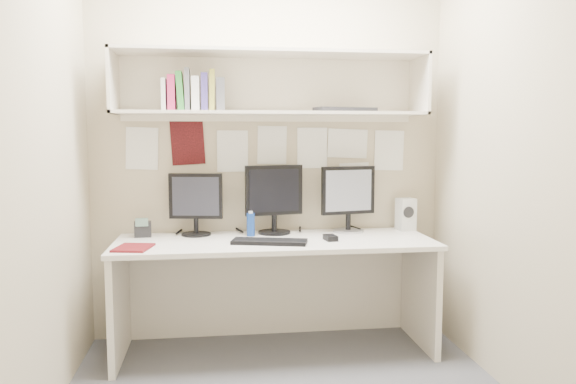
{
  "coord_description": "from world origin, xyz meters",
  "views": [
    {
      "loc": [
        -0.38,
        -2.84,
        1.4
      ],
      "look_at": [
        0.04,
        0.35,
        1.06
      ],
      "focal_mm": 35.0,
      "sensor_mm": 36.0,
      "label": 1
    }
  ],
  "objects": [
    {
      "name": "speaker",
      "position": [
        0.94,
        0.87,
        0.84
      ],
      "size": [
        0.13,
        0.13,
        0.22
      ],
      "rotation": [
        0.0,
        0.0,
        0.15
      ],
      "color": "silver",
      "rests_on": "desk"
    },
    {
      "name": "monitor_left",
      "position": [
        -0.5,
        0.87,
        0.96
      ],
      "size": [
        0.35,
        0.19,
        0.41
      ],
      "rotation": [
        0.0,
        0.0,
        -0.17
      ],
      "color": "black",
      "rests_on": "desk"
    },
    {
      "name": "monitor_center",
      "position": [
        0.02,
        0.87,
        0.98
      ],
      "size": [
        0.39,
        0.22,
        0.46
      ],
      "rotation": [
        0.0,
        0.0,
        0.21
      ],
      "color": "black",
      "rests_on": "desk"
    },
    {
      "name": "wall_front",
      "position": [
        0.0,
        -1.0,
        1.3
      ],
      "size": [
        2.4,
        0.02,
        2.6
      ],
      "primitive_type": "cube",
      "color": "#B6A88B",
      "rests_on": "ground"
    },
    {
      "name": "desk_phone",
      "position": [
        -0.84,
        0.86,
        0.78
      ],
      "size": [
        0.11,
        0.11,
        0.13
      ],
      "rotation": [
        0.0,
        0.0,
        0.09
      ],
      "color": "black",
      "rests_on": "desk"
    },
    {
      "name": "blue_bottle",
      "position": [
        -0.14,
        0.79,
        0.81
      ],
      "size": [
        0.05,
        0.05,
        0.16
      ],
      "color": "navy",
      "rests_on": "desk"
    },
    {
      "name": "wall_back",
      "position": [
        0.0,
        1.0,
        1.3
      ],
      "size": [
        2.4,
        0.02,
        2.6
      ],
      "primitive_type": "cube",
      "color": "#B6A88B",
      "rests_on": "ground"
    },
    {
      "name": "monitor_right",
      "position": [
        0.53,
        0.87,
        0.98
      ],
      "size": [
        0.38,
        0.21,
        0.45
      ],
      "rotation": [
        0.0,
        0.0,
        0.2
      ],
      "color": "#A5A5AA",
      "rests_on": "desk"
    },
    {
      "name": "keyboard",
      "position": [
        -0.05,
        0.52,
        0.74
      ],
      "size": [
        0.48,
        0.27,
        0.02
      ],
      "primitive_type": "cube",
      "rotation": [
        0.0,
        0.0,
        -0.26
      ],
      "color": "black",
      "rests_on": "desk"
    },
    {
      "name": "desk",
      "position": [
        0.0,
        0.65,
        0.37
      ],
      "size": [
        2.0,
        0.7,
        0.73
      ],
      "color": "silver",
      "rests_on": "floor"
    },
    {
      "name": "hutch_tray",
      "position": [
        0.48,
        0.79,
        1.55
      ],
      "size": [
        0.43,
        0.24,
        0.03
      ],
      "primitive_type": "cube",
      "rotation": [
        0.0,
        0.0,
        0.23
      ],
      "color": "black",
      "rests_on": "overhead_hutch"
    },
    {
      "name": "pinned_papers",
      "position": [
        0.0,
        0.99,
        1.25
      ],
      "size": [
        1.92,
        0.01,
        0.48
      ],
      "primitive_type": null,
      "color": "white",
      "rests_on": "wall_back"
    },
    {
      "name": "overhead_hutch",
      "position": [
        0.0,
        0.86,
        1.72
      ],
      "size": [
        2.0,
        0.38,
        0.4
      ],
      "color": "beige",
      "rests_on": "wall_back"
    },
    {
      "name": "wall_left",
      "position": [
        -1.2,
        0.0,
        1.3
      ],
      "size": [
        0.02,
        2.0,
        2.6
      ],
      "primitive_type": "cube",
      "color": "#B6A88B",
      "rests_on": "ground"
    },
    {
      "name": "mouse",
      "position": [
        0.34,
        0.57,
        0.75
      ],
      "size": [
        0.08,
        0.12,
        0.03
      ],
      "primitive_type": "cube",
      "rotation": [
        0.0,
        0.0,
        0.14
      ],
      "color": "black",
      "rests_on": "desk"
    },
    {
      "name": "wall_right",
      "position": [
        1.2,
        0.0,
        1.3
      ],
      "size": [
        0.02,
        2.0,
        2.6
      ],
      "primitive_type": "cube",
      "color": "#B6A88B",
      "rests_on": "ground"
    },
    {
      "name": "maroon_notebook",
      "position": [
        -0.85,
        0.46,
        0.74
      ],
      "size": [
        0.24,
        0.27,
        0.01
      ],
      "primitive_type": "cube",
      "rotation": [
        0.0,
        0.0,
        -0.21
      ],
      "color": "#5D0F14",
      "rests_on": "desk"
    },
    {
      "name": "book_stack",
      "position": [
        -0.5,
        0.78,
        1.65
      ],
      "size": [
        0.39,
        0.16,
        0.26
      ],
      "color": "beige",
      "rests_on": "overhead_hutch"
    }
  ]
}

